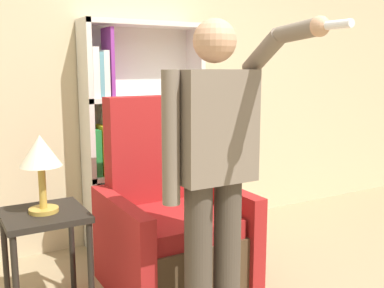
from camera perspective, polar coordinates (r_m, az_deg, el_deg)
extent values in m
cube|color=beige|center=(3.93, -6.07, 8.49)|extent=(8.00, 0.06, 2.80)
cube|color=silver|center=(3.60, -13.11, 0.53)|extent=(0.04, 0.28, 1.84)
cube|color=silver|center=(3.99, 0.40, 1.67)|extent=(0.04, 0.28, 1.84)
cube|color=silver|center=(3.89, -6.81, 1.39)|extent=(1.01, 0.01, 1.84)
cube|color=silver|center=(4.00, -5.77, -11.74)|extent=(1.01, 0.28, 0.04)
cube|color=silver|center=(3.83, -5.93, -3.42)|extent=(1.01, 0.28, 0.04)
cube|color=silver|center=(3.73, -6.09, 5.80)|extent=(1.01, 0.28, 0.04)
cube|color=silver|center=(3.74, -6.26, 14.93)|extent=(1.01, 0.28, 0.04)
cube|color=gold|center=(3.76, -12.07, -8.91)|extent=(0.03, 0.15, 0.51)
cube|color=#337070|center=(3.77, -11.54, -8.57)|extent=(0.03, 0.18, 0.54)
cube|color=#BC4C56|center=(3.78, -11.03, -8.73)|extent=(0.02, 0.18, 0.51)
cube|color=#5B99A8|center=(3.80, -10.48, -8.84)|extent=(0.03, 0.19, 0.48)
cube|color=#238438|center=(3.64, -12.21, -1.01)|extent=(0.05, 0.21, 0.37)
cube|color=gold|center=(3.65, -11.41, -0.72)|extent=(0.04, 0.22, 0.39)
cube|color=white|center=(3.65, -10.73, 0.52)|extent=(0.05, 0.20, 0.55)
cube|color=black|center=(3.67, -9.86, 0.39)|extent=(0.05, 0.22, 0.52)
cube|color=white|center=(3.57, -12.58, 8.85)|extent=(0.05, 0.23, 0.38)
cube|color=#5B99A8|center=(3.59, -11.89, 8.58)|extent=(0.03, 0.23, 0.35)
cube|color=white|center=(3.60, -11.24, 8.71)|extent=(0.04, 0.21, 0.36)
cube|color=purple|center=(3.62, -10.59, 10.12)|extent=(0.03, 0.23, 0.53)
cube|color=#4C3823|center=(3.14, -2.13, -14.28)|extent=(0.67, 0.77, 0.41)
cube|color=#A31E1E|center=(3.01, -1.81, -9.93)|extent=(0.63, 0.65, 0.12)
cube|color=#A31E1E|center=(3.26, -5.03, -3.38)|extent=(0.67, 0.16, 1.08)
cube|color=#A31E1E|center=(2.94, -8.97, -13.36)|extent=(0.10, 0.85, 0.67)
cube|color=#A31E1E|center=(3.27, 3.93, -10.84)|extent=(0.10, 0.85, 0.67)
cylinder|color=#473D33|center=(2.47, 0.80, -15.05)|extent=(0.15, 0.15, 0.90)
cylinder|color=#473D33|center=(2.56, 4.47, -14.15)|extent=(0.15, 0.15, 0.90)
cube|color=#756656|center=(2.31, 2.82, 2.29)|extent=(0.41, 0.24, 0.57)
sphere|color=tan|center=(2.29, 2.91, 12.95)|extent=(0.22, 0.22, 0.22)
cylinder|color=#756656|center=(2.19, -2.70, 0.71)|extent=(0.09, 0.09, 0.66)
cylinder|color=#756656|center=(2.32, 9.08, 11.32)|extent=(0.09, 0.28, 0.23)
cylinder|color=#756656|center=(2.14, 13.36, 13.78)|extent=(0.08, 0.27, 0.10)
sphere|color=tan|center=(2.05, 15.91, 14.18)|extent=(0.09, 0.09, 0.09)
cylinder|color=white|center=(1.99, 17.93, 14.24)|extent=(0.04, 0.15, 0.04)
cube|color=black|center=(2.79, -18.27, -8.56)|extent=(0.46, 0.46, 0.04)
cylinder|color=black|center=(2.77, -12.71, -15.65)|extent=(0.04, 0.04, 0.61)
cylinder|color=black|center=(3.07, -22.59, -13.61)|extent=(0.04, 0.04, 0.61)
cylinder|color=black|center=(3.13, -14.99, -12.67)|extent=(0.04, 0.04, 0.61)
cylinder|color=gold|center=(2.79, -18.31, -7.96)|extent=(0.17, 0.17, 0.02)
cylinder|color=gold|center=(2.75, -18.46, -5.22)|extent=(0.04, 0.04, 0.25)
cone|color=beige|center=(2.70, -18.71, -0.80)|extent=(0.24, 0.24, 0.18)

